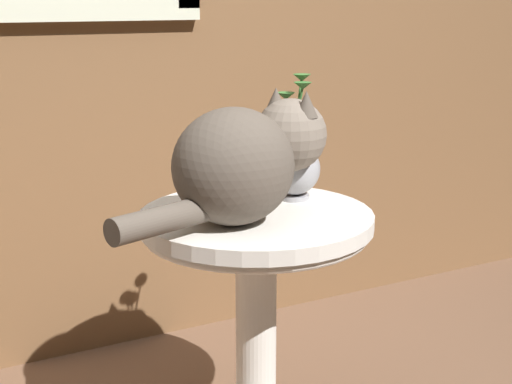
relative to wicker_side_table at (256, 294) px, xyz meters
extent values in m
cube|color=beige|center=(-0.33, 0.71, 0.66)|extent=(1.00, 0.03, 0.07)
cylinder|color=silver|center=(0.00, 0.00, -0.11)|extent=(0.10, 0.10, 0.56)
cylinder|color=silver|center=(0.00, 0.00, 0.19)|extent=(0.56, 0.56, 0.03)
torus|color=silver|center=(0.00, 0.00, 0.16)|extent=(0.54, 0.54, 0.02)
ellipsoid|color=brown|center=(-0.08, -0.05, 0.34)|extent=(0.35, 0.34, 0.26)
sphere|color=#76695D|center=(0.09, 0.00, 0.38)|extent=(0.17, 0.17, 0.17)
cone|color=brown|center=(0.11, -0.04, 0.46)|extent=(0.06, 0.06, 0.06)
cone|color=brown|center=(0.08, 0.05, 0.46)|extent=(0.06, 0.06, 0.06)
cylinder|color=brown|center=(-0.28, -0.11, 0.26)|extent=(0.26, 0.13, 0.06)
cylinder|color=#99999E|center=(0.14, 0.07, 0.21)|extent=(0.08, 0.08, 0.01)
ellipsoid|color=#99999E|center=(0.14, 0.07, 0.28)|extent=(0.13, 0.13, 0.13)
cylinder|color=#99999E|center=(0.14, 0.07, 0.36)|extent=(0.07, 0.07, 0.05)
torus|color=#99999E|center=(0.14, 0.07, 0.38)|extent=(0.09, 0.09, 0.02)
cylinder|color=#387533|center=(0.13, 0.07, 0.42)|extent=(0.03, 0.01, 0.09)
cone|color=#387533|center=(0.12, 0.07, 0.46)|extent=(0.04, 0.04, 0.02)
cylinder|color=#387533|center=(0.15, 0.05, 0.44)|extent=(0.01, 0.03, 0.11)
cone|color=#387533|center=(0.15, 0.04, 0.49)|extent=(0.04, 0.04, 0.02)
cylinder|color=#387533|center=(0.16, 0.07, 0.44)|extent=(0.03, 0.02, 0.13)
cone|color=#387533|center=(0.17, 0.08, 0.51)|extent=(0.04, 0.04, 0.02)
camera|label=1|loc=(-0.79, -1.49, 0.70)|focal=52.20mm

